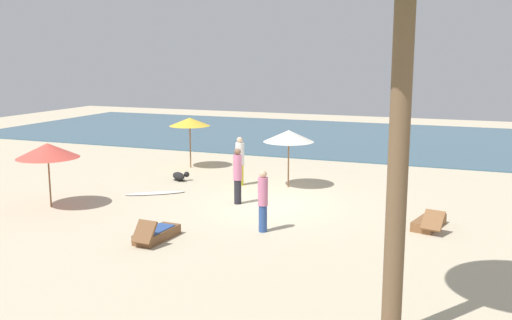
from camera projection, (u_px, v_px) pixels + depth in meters
ground_plane at (270, 207)px, 19.46m from camera, size 60.00×60.00×0.00m
ocean_water at (366, 138)px, 35.03m from camera, size 48.00×16.00×0.06m
umbrella_1 at (190, 122)px, 25.80m from camera, size 1.83×1.83×2.26m
umbrella_2 at (48, 151)px, 19.03m from camera, size 2.05×2.05×2.17m
umbrella_3 at (289, 136)px, 21.94m from camera, size 1.93×1.93×2.21m
lounger_2 at (156, 234)px, 15.89m from camera, size 0.70×1.71×0.71m
lounger_4 at (429, 222)px, 17.02m from camera, size 0.96×1.79×0.67m
person_1 at (238, 175)px, 19.64m from camera, size 0.31×0.31×1.92m
person_2 at (263, 200)px, 16.54m from camera, size 0.37×0.37×1.81m
person_3 at (240, 161)px, 22.47m from camera, size 0.48×0.48×1.90m
dog at (180, 176)px, 23.39m from camera, size 0.79×0.62×0.37m
surfboard at (155, 193)px, 21.21m from camera, size 2.06×1.65×0.07m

